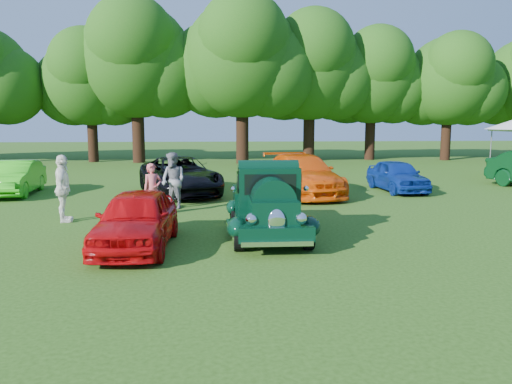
{
  "coord_description": "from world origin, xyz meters",
  "views": [
    {
      "loc": [
        -1.07,
        -11.64,
        2.9
      ],
      "look_at": [
        -0.15,
        0.93,
        1.1
      ],
      "focal_mm": 35.0,
      "sensor_mm": 36.0,
      "label": 1
    }
  ],
  "objects": [
    {
      "name": "back_car_black",
      "position": [
        -2.67,
        8.25,
        0.74
      ],
      "size": [
        3.99,
        5.85,
        1.49
      ],
      "primitive_type": "imported",
      "rotation": [
        0.0,
        0.0,
        0.31
      ],
      "color": "black",
      "rests_on": "ground"
    },
    {
      "name": "back_car_orange",
      "position": [
        2.16,
        7.78,
        0.79
      ],
      "size": [
        3.01,
        5.73,
        1.58
      ],
      "primitive_type": "imported",
      "rotation": [
        0.0,
        0.0,
        0.15
      ],
      "color": "#E85108",
      "rests_on": "ground"
    },
    {
      "name": "tree_line",
      "position": [
        -1.62,
        24.29,
        6.43
      ],
      "size": [
        62.09,
        10.29,
        11.23
      ],
      "color": "black",
      "rests_on": "ground"
    },
    {
      "name": "hero_pickup",
      "position": [
        0.13,
        0.81,
        0.77
      ],
      "size": [
        2.11,
        4.53,
        1.77
      ],
      "color": "black",
      "rests_on": "ground"
    },
    {
      "name": "spectator_white",
      "position": [
        -5.57,
        2.9,
        0.97
      ],
      "size": [
        0.7,
        1.21,
        1.95
      ],
      "primitive_type": "imported",
      "rotation": [
        0.0,
        0.0,
        1.78
      ],
      "color": "white",
      "rests_on": "ground"
    },
    {
      "name": "spectator_pink",
      "position": [
        -3.14,
        3.77,
        0.81
      ],
      "size": [
        0.7,
        0.61,
        1.61
      ],
      "primitive_type": "imported",
      "rotation": [
        0.0,
        0.0,
        0.46
      ],
      "color": "#D15658",
      "rests_on": "ground"
    },
    {
      "name": "red_convertible",
      "position": [
        -2.98,
        -0.3,
        0.67
      ],
      "size": [
        1.71,
        4.0,
        1.35
      ],
      "primitive_type": "imported",
      "rotation": [
        0.0,
        0.0,
        -0.03
      ],
      "color": "#B7070A",
      "rests_on": "ground"
    },
    {
      "name": "back_car_blue",
      "position": [
        6.28,
        8.47,
        0.65
      ],
      "size": [
        1.78,
        3.92,
        1.31
      ],
      "primitive_type": "imported",
      "rotation": [
        0.0,
        0.0,
        0.06
      ],
      "color": "navy",
      "rests_on": "ground"
    },
    {
      "name": "ground",
      "position": [
        0.0,
        0.0,
        0.0
      ],
      "size": [
        120.0,
        120.0,
        0.0
      ],
      "primitive_type": "plane",
      "color": "#264810",
      "rests_on": "ground"
    },
    {
      "name": "spectator_grey",
      "position": [
        -2.62,
        4.96,
        0.94
      ],
      "size": [
        1.15,
        1.14,
        1.87
      ],
      "primitive_type": "imported",
      "rotation": [
        0.0,
        0.0,
        -0.73
      ],
      "color": "gray",
      "rests_on": "ground"
    },
    {
      "name": "back_car_lime",
      "position": [
        -9.14,
        8.57,
        0.67
      ],
      "size": [
        1.81,
        4.19,
        1.34
      ],
      "primitive_type": "imported",
      "rotation": [
        0.0,
        0.0,
        0.1
      ],
      "color": "green",
      "rests_on": "ground"
    }
  ]
}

